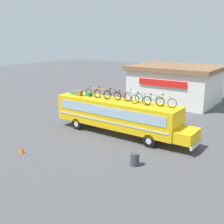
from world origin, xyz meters
TOP-DOWN VIEW (x-y plane):
  - ground_plane at (0.00, 0.00)m, footprint 120.00×120.00m
  - bus at (0.25, 0.00)m, footprint 12.47×2.42m
  - luggage_bag_1 at (-4.51, -0.06)m, footprint 0.61×0.45m
  - luggage_bag_2 at (-3.75, -0.31)m, footprint 0.58×0.41m
  - luggage_bag_3 at (-2.96, 0.10)m, footprint 0.44×0.52m
  - rooftop_bicycle_1 at (-2.29, -0.09)m, footprint 1.72×0.44m
  - rooftop_bicycle_2 at (-1.36, -0.12)m, footprint 1.78×0.44m
  - rooftop_bicycle_3 at (-0.40, 0.11)m, footprint 1.74×0.44m
  - rooftop_bicycle_4 at (0.50, 0.18)m, footprint 1.62×0.44m
  - rooftop_bicycle_5 at (1.46, 0.41)m, footprint 1.70×0.44m
  - rooftop_bicycle_6 at (2.40, -0.10)m, footprint 1.77×0.44m
  - rooftop_bicycle_7 at (3.34, 0.23)m, footprint 1.73×0.44m
  - rooftop_bicycle_8 at (4.29, 0.29)m, footprint 1.70×0.44m
  - roadside_building at (-0.79, 14.19)m, footprint 10.42×8.29m
  - trash_bin at (4.41, -4.24)m, footprint 0.57×0.57m
  - traffic_cone at (-3.03, -7.18)m, footprint 0.31×0.31m

SIDE VIEW (x-z plane):
  - ground_plane at x=0.00m, z-range 0.00..0.00m
  - traffic_cone at x=-3.03m, z-range 0.00..0.56m
  - trash_bin at x=4.41m, z-range 0.00..0.83m
  - bus at x=0.25m, z-range 0.30..3.17m
  - roadside_building at x=-0.79m, z-range 0.04..4.57m
  - luggage_bag_1 at x=-4.51m, z-range 2.87..3.17m
  - luggage_bag_3 at x=-2.96m, z-range 2.87..3.18m
  - luggage_bag_2 at x=-3.75m, z-range 2.87..3.33m
  - rooftop_bicycle_4 at x=0.50m, z-range 2.80..3.67m
  - rooftop_bicycle_7 at x=3.34m, z-range 2.80..3.68m
  - rooftop_bicycle_1 at x=-2.29m, z-range 2.79..3.73m
  - rooftop_bicycle_8 at x=4.29m, z-range 2.79..3.74m
  - rooftop_bicycle_2 at x=-1.36m, z-range 2.79..3.75m
  - rooftop_bicycle_6 at x=2.40m, z-range 2.79..3.75m
  - rooftop_bicycle_3 at x=-0.40m, z-range 2.79..3.76m
  - rooftop_bicycle_5 at x=1.46m, z-range 2.79..3.76m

